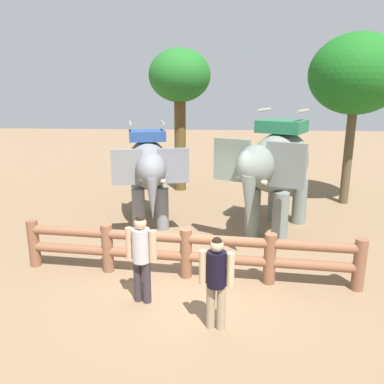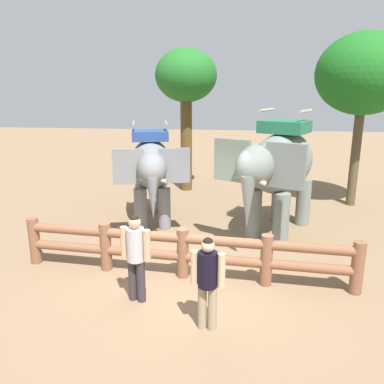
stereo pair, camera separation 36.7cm
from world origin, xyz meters
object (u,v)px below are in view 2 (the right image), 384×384
(elephant_near_left, at_px, (151,167))
(elephant_center, at_px, (279,167))
(tourist_man_in_blue, at_px, (136,252))
(tourist_woman_in_black, at_px, (208,277))
(tree_back_center, at_px, (364,75))
(tree_far_left, at_px, (186,80))
(log_fence, at_px, (183,250))

(elephant_near_left, distance_m, elephant_center, 3.55)
(elephant_center, distance_m, tourist_man_in_blue, 4.78)
(tourist_woman_in_black, height_order, tree_back_center, tree_back_center)
(elephant_center, bearing_deg, tourist_man_in_blue, -127.12)
(elephant_center, height_order, tree_far_left, tree_far_left)
(tree_far_left, bearing_deg, tourist_man_in_blue, -88.76)
(elephant_center, xyz_separation_m, tourist_man_in_blue, (-2.83, -3.74, -0.89))
(log_fence, height_order, elephant_near_left, elephant_near_left)
(tree_far_left, bearing_deg, elephant_near_left, -97.11)
(elephant_center, relative_size, tree_far_left, 0.74)
(tourist_woman_in_black, relative_size, tourist_man_in_blue, 0.95)
(log_fence, height_order, tourist_woman_in_black, tourist_woman_in_black)
(tourist_woman_in_black, bearing_deg, elephant_center, 71.65)
(tourist_woman_in_black, bearing_deg, tourist_man_in_blue, 151.94)
(elephant_center, relative_size, tree_back_center, 0.70)
(log_fence, bearing_deg, elephant_near_left, 112.66)
(elephant_near_left, xyz_separation_m, tree_back_center, (6.27, 2.53, 2.58))
(elephant_center, bearing_deg, log_fence, -128.05)
(tourist_woman_in_black, xyz_separation_m, tree_back_center, (4.25, 7.55, 3.29))
(log_fence, relative_size, tourist_woman_in_black, 4.40)
(elephant_center, distance_m, tree_back_center, 4.77)
(tourist_man_in_blue, bearing_deg, elephant_near_left, 98.79)
(log_fence, height_order, tree_back_center, tree_back_center)
(tourist_man_in_blue, relative_size, tree_back_center, 0.30)
(tourist_man_in_blue, distance_m, tree_far_left, 8.79)
(log_fence, height_order, tree_far_left, tree_far_left)
(tourist_man_in_blue, xyz_separation_m, tree_far_left, (-0.18, 8.21, 3.14))
(elephant_near_left, relative_size, tourist_man_in_blue, 2.08)
(elephant_near_left, bearing_deg, tourist_woman_in_black, -68.12)
(elephant_near_left, bearing_deg, tree_back_center, 21.99)
(tourist_man_in_blue, distance_m, tree_back_center, 9.41)
(tourist_woman_in_black, height_order, tourist_man_in_blue, tourist_man_in_blue)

